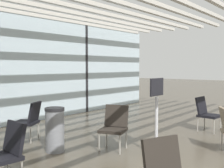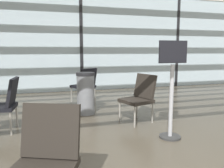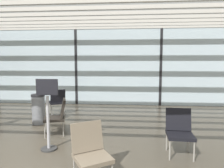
{
  "view_description": "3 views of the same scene",
  "coord_description": "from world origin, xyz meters",
  "px_view_note": "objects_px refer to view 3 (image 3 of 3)",
  "views": [
    {
      "loc": [
        -3.89,
        -1.86,
        1.65
      ],
      "look_at": [
        1.21,
        2.17,
        1.24
      ],
      "focal_mm": 44.96,
      "sensor_mm": 36.0,
      "label": 1
    },
    {
      "loc": [
        -1.2,
        -2.29,
        1.3
      ],
      "look_at": [
        0.34,
        2.88,
        0.52
      ],
      "focal_mm": 37.04,
      "sensor_mm": 36.0,
      "label": 2
    },
    {
      "loc": [
        2.19,
        -3.2,
        1.76
      ],
      "look_at": [
        1.77,
        2.03,
        1.2
      ],
      "focal_mm": 32.45,
      "sensor_mm": 36.0,
      "label": 3
    }
  ],
  "objects_px": {
    "parked_airplane": "(72,57)",
    "lounge_chair_2": "(90,149)",
    "trash_bin": "(38,109)",
    "lounge_chair_1": "(57,100)",
    "lounge_chair_5": "(58,114)",
    "info_sign": "(48,117)",
    "lounge_chair_0": "(179,129)"
  },
  "relations": [
    {
      "from": "lounge_chair_2",
      "to": "trash_bin",
      "type": "bearing_deg",
      "value": 94.92
    },
    {
      "from": "parked_airplane",
      "to": "lounge_chair_5",
      "type": "height_order",
      "value": "parked_airplane"
    },
    {
      "from": "parked_airplane",
      "to": "trash_bin",
      "type": "distance_m",
      "value": 7.44
    },
    {
      "from": "lounge_chair_5",
      "to": "trash_bin",
      "type": "xyz_separation_m",
      "value": [
        -0.86,
        0.8,
        -0.06
      ]
    },
    {
      "from": "parked_airplane",
      "to": "lounge_chair_5",
      "type": "relative_size",
      "value": 14.17
    },
    {
      "from": "lounge_chair_1",
      "to": "lounge_chair_5",
      "type": "height_order",
      "value": "same"
    },
    {
      "from": "lounge_chair_2",
      "to": "lounge_chair_5",
      "type": "bearing_deg",
      "value": 89.53
    },
    {
      "from": "lounge_chair_5",
      "to": "trash_bin",
      "type": "height_order",
      "value": "lounge_chair_5"
    },
    {
      "from": "parked_airplane",
      "to": "lounge_chair_0",
      "type": "height_order",
      "value": "parked_airplane"
    },
    {
      "from": "lounge_chair_2",
      "to": "info_sign",
      "type": "distance_m",
      "value": 1.49
    },
    {
      "from": "lounge_chair_0",
      "to": "lounge_chair_5",
      "type": "height_order",
      "value": "same"
    },
    {
      "from": "trash_bin",
      "to": "lounge_chair_0",
      "type": "bearing_deg",
      "value": -25.05
    },
    {
      "from": "parked_airplane",
      "to": "lounge_chair_2",
      "type": "distance_m",
      "value": 10.47
    },
    {
      "from": "lounge_chair_1",
      "to": "trash_bin",
      "type": "bearing_deg",
      "value": 50.74
    },
    {
      "from": "lounge_chair_0",
      "to": "lounge_chair_5",
      "type": "relative_size",
      "value": 1.0
    },
    {
      "from": "parked_airplane",
      "to": "trash_bin",
      "type": "bearing_deg",
      "value": -82.16
    },
    {
      "from": "lounge_chair_2",
      "to": "lounge_chair_5",
      "type": "distance_m",
      "value": 2.25
    },
    {
      "from": "lounge_chair_2",
      "to": "lounge_chair_5",
      "type": "relative_size",
      "value": 1.0
    },
    {
      "from": "lounge_chair_1",
      "to": "lounge_chair_2",
      "type": "bearing_deg",
      "value": 86.2
    },
    {
      "from": "parked_airplane",
      "to": "lounge_chair_5",
      "type": "distance_m",
      "value": 8.34
    },
    {
      "from": "parked_airplane",
      "to": "lounge_chair_0",
      "type": "relative_size",
      "value": 14.17
    },
    {
      "from": "lounge_chair_0",
      "to": "info_sign",
      "type": "relative_size",
      "value": 0.6
    },
    {
      "from": "lounge_chair_0",
      "to": "lounge_chair_1",
      "type": "relative_size",
      "value": 1.0
    },
    {
      "from": "lounge_chair_5",
      "to": "info_sign",
      "type": "distance_m",
      "value": 0.91
    },
    {
      "from": "lounge_chair_0",
      "to": "trash_bin",
      "type": "xyz_separation_m",
      "value": [
        -3.56,
        1.66,
        -0.06
      ]
    },
    {
      "from": "lounge_chair_2",
      "to": "trash_bin",
      "type": "height_order",
      "value": "lounge_chair_2"
    },
    {
      "from": "lounge_chair_1",
      "to": "info_sign",
      "type": "relative_size",
      "value": 0.6
    },
    {
      "from": "lounge_chair_5",
      "to": "trash_bin",
      "type": "relative_size",
      "value": 1.01
    },
    {
      "from": "trash_bin",
      "to": "info_sign",
      "type": "relative_size",
      "value": 0.6
    },
    {
      "from": "lounge_chair_0",
      "to": "lounge_chair_5",
      "type": "distance_m",
      "value": 2.84
    },
    {
      "from": "lounge_chair_1",
      "to": "info_sign",
      "type": "height_order",
      "value": "info_sign"
    },
    {
      "from": "lounge_chair_5",
      "to": "info_sign",
      "type": "height_order",
      "value": "info_sign"
    }
  ]
}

